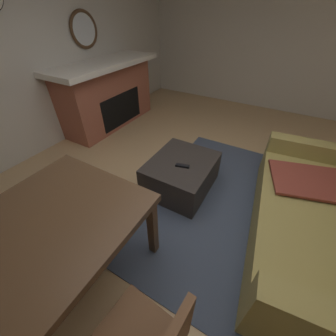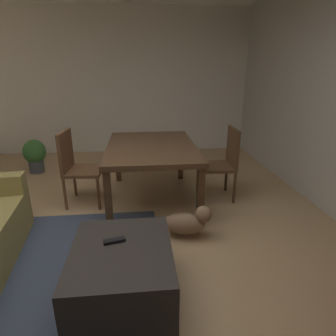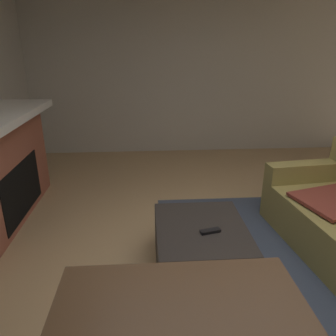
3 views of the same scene
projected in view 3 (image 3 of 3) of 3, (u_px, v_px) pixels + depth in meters
The scene contains 6 objects.
floor at pixel (241, 301), 2.36m from camera, with size 9.03×9.03×0.00m, color tan.
wall_left at pixel (184, 71), 5.39m from camera, with size 0.12×5.69×2.76m, color beige.
area_rug at pixel (281, 265), 2.74m from camera, with size 2.60×2.00×0.01m, color #3D475B.
ottoman_coffee_table at pixel (200, 249), 2.63m from camera, with size 0.85×0.72×0.41m, color #2D2826.
tv_remote at pixel (210, 231), 2.47m from camera, with size 0.05×0.16×0.02m, color black.
small_dog at pixel (121, 327), 1.92m from camera, with size 0.30×0.49×0.31m.
Camera 3 is at (1.82, -0.66, 1.75)m, focal length 34.31 mm.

